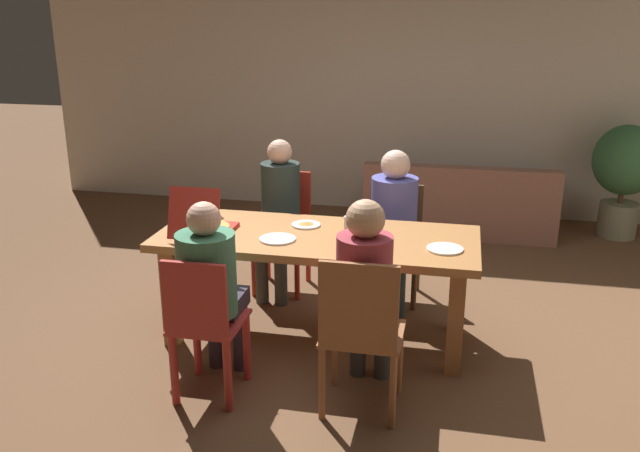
# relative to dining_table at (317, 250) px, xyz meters

# --- Properties ---
(ground_plane) EXTENTS (20.00, 20.00, 0.00)m
(ground_plane) POSITION_rel_dining_table_xyz_m (0.00, 0.00, -0.64)
(ground_plane) COLOR brown
(back_wall) EXTENTS (7.73, 0.12, 2.86)m
(back_wall) POSITION_rel_dining_table_xyz_m (0.00, 3.27, 0.78)
(back_wall) COLOR beige
(back_wall) RESTS_ON ground
(dining_table) EXTENTS (2.13, 0.86, 0.75)m
(dining_table) POSITION_rel_dining_table_xyz_m (0.00, 0.00, 0.00)
(dining_table) COLOR #AF723D
(dining_table) RESTS_ON ground
(chair_0) EXTENTS (0.45, 0.42, 0.95)m
(chair_0) POSITION_rel_dining_table_xyz_m (0.43, -0.87, -0.11)
(chair_0) COLOR #945B36
(chair_0) RESTS_ON ground
(person_0) EXTENTS (0.31, 0.54, 1.24)m
(person_0) POSITION_rel_dining_table_xyz_m (0.43, -0.71, 0.08)
(person_0) COLOR #373737
(person_0) RESTS_ON ground
(chair_1) EXTENTS (0.44, 0.44, 0.88)m
(chair_1) POSITION_rel_dining_table_xyz_m (0.43, 0.87, -0.15)
(chair_1) COLOR brown
(chair_1) RESTS_ON ground
(person_1) EXTENTS (0.35, 0.56, 1.19)m
(person_1) POSITION_rel_dining_table_xyz_m (0.43, 0.72, 0.06)
(person_1) COLOR #2F4049
(person_1) RESTS_ON ground
(chair_2) EXTENTS (0.41, 0.45, 0.94)m
(chair_2) POSITION_rel_dining_table_xyz_m (-0.46, 0.87, -0.14)
(chair_2) COLOR #A92A1B
(chair_2) RESTS_ON ground
(person_2) EXTENTS (0.31, 0.51, 1.23)m
(person_2) POSITION_rel_dining_table_xyz_m (-0.46, 0.71, 0.07)
(person_2) COLOR #424341
(person_2) RESTS_ON ground
(chair_3) EXTENTS (0.39, 0.41, 0.90)m
(chair_3) POSITION_rel_dining_table_xyz_m (-0.46, -0.89, -0.18)
(chair_3) COLOR #AF302B
(chair_3) RESTS_ON ground
(person_3) EXTENTS (0.34, 0.51, 1.18)m
(person_3) POSITION_rel_dining_table_xyz_m (-0.46, -0.76, 0.05)
(person_3) COLOR #332C39
(person_3) RESTS_ON ground
(pizza_box_0) EXTENTS (0.34, 0.44, 0.35)m
(pizza_box_0) POSITION_rel_dining_table_xyz_m (-0.74, -0.12, 0.16)
(pizza_box_0) COLOR red
(pizza_box_0) RESTS_ON dining_table
(plate_0) EXTENTS (0.23, 0.23, 0.01)m
(plate_0) POSITION_rel_dining_table_xyz_m (0.84, -0.11, 0.11)
(plate_0) COLOR white
(plate_0) RESTS_ON dining_table
(plate_1) EXTENTS (0.24, 0.24, 0.01)m
(plate_1) POSITION_rel_dining_table_xyz_m (-0.23, -0.15, 0.11)
(plate_1) COLOR white
(plate_1) RESTS_ON dining_table
(plate_2) EXTENTS (0.20, 0.20, 0.03)m
(plate_2) POSITION_rel_dining_table_xyz_m (-0.12, 0.18, 0.12)
(plate_2) COLOR white
(plate_2) RESTS_ON dining_table
(drinking_glass_0) EXTENTS (0.06, 0.06, 0.10)m
(drinking_glass_0) POSITION_rel_dining_table_xyz_m (0.19, 0.13, 0.16)
(drinking_glass_0) COLOR silver
(drinking_glass_0) RESTS_ON dining_table
(drinking_glass_1) EXTENTS (0.06, 0.06, 0.12)m
(drinking_glass_1) POSITION_rel_dining_table_xyz_m (-0.82, 0.28, 0.17)
(drinking_glass_1) COLOR #B74530
(drinking_glass_1) RESTS_ON dining_table
(couch) EXTENTS (1.89, 0.77, 0.73)m
(couch) POSITION_rel_dining_table_xyz_m (0.92, 2.60, -0.37)
(couch) COLOR #93624F
(couch) RESTS_ON ground
(potted_plant) EXTENTS (0.63, 0.63, 1.12)m
(potted_plant) POSITION_rel_dining_table_xyz_m (2.48, 2.75, 0.04)
(potted_plant) COLOR gray
(potted_plant) RESTS_ON ground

